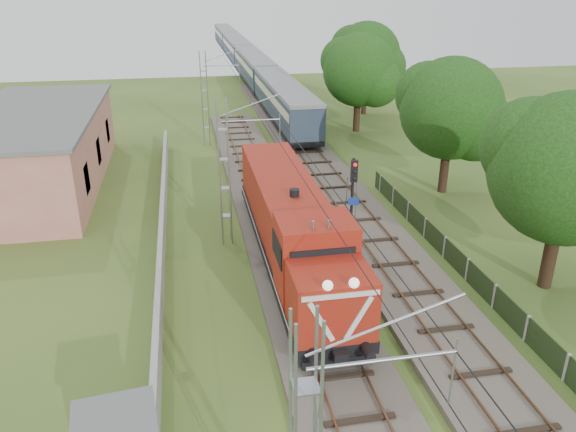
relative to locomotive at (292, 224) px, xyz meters
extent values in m
plane|color=#375620|center=(0.00, -8.57, -2.32)|extent=(140.00, 140.00, 0.00)
cube|color=#6B6054|center=(0.00, -1.57, -2.17)|extent=(4.20, 70.00, 0.30)
cube|color=black|center=(0.00, -1.57, -1.97)|extent=(2.40, 70.00, 0.10)
cube|color=brown|center=(-0.85, -1.57, -1.89)|extent=(0.08, 70.00, 0.05)
cube|color=brown|center=(0.85, -1.57, -1.89)|extent=(0.08, 70.00, 0.05)
cube|color=#6B6054|center=(5.00, 11.43, -2.17)|extent=(4.20, 80.00, 0.30)
cube|color=black|center=(5.00, 11.43, -1.97)|extent=(2.40, 80.00, 0.10)
cube|color=brown|center=(4.15, 11.43, -1.89)|extent=(0.08, 80.00, 0.05)
cube|color=brown|center=(5.85, 11.43, -1.89)|extent=(0.08, 80.00, 0.05)
cylinder|color=gray|center=(-1.50, -16.57, 4.48)|extent=(3.00, 0.08, 0.08)
cylinder|color=gray|center=(-1.50, 3.43, 4.48)|extent=(3.00, 0.08, 0.08)
cylinder|color=gray|center=(-1.50, 23.43, 4.48)|extent=(3.00, 0.08, 0.08)
cylinder|color=black|center=(0.00, 3.43, 3.18)|extent=(0.03, 70.00, 0.03)
cylinder|color=black|center=(0.00, 3.43, 4.48)|extent=(0.03, 70.00, 0.03)
cube|color=#9E9E99|center=(-6.50, 3.43, -1.57)|extent=(0.25, 40.00, 1.50)
cube|color=tan|center=(-15.00, 15.43, 0.18)|extent=(8.00, 20.00, 5.00)
cube|color=#606060|center=(-15.00, 15.43, 2.78)|extent=(8.40, 20.40, 0.25)
cube|color=black|center=(-11.05, 9.43, -0.12)|extent=(0.10, 1.60, 1.80)
cube|color=black|center=(-11.05, 15.43, -0.12)|extent=(0.10, 1.60, 1.80)
cube|color=black|center=(-11.05, 21.43, -0.12)|extent=(0.10, 1.60, 1.80)
cube|color=black|center=(8.00, -5.57, -1.72)|extent=(0.05, 32.00, 1.15)
cube|color=#9E9E99|center=(8.00, 9.43, -1.72)|extent=(0.12, 0.12, 1.20)
cube|color=black|center=(0.00, 0.13, -1.29)|extent=(3.13, 17.71, 0.52)
cube|color=black|center=(0.00, -5.60, -1.61)|extent=(2.29, 3.75, 0.52)
cube|color=black|center=(0.00, 5.86, -1.61)|extent=(2.29, 3.75, 0.52)
cube|color=black|center=(0.00, -8.62, -1.71)|extent=(2.71, 0.26, 0.36)
cube|color=maroon|center=(0.00, -7.42, 0.16)|extent=(3.02, 2.60, 2.40)
sphere|color=white|center=(-0.47, -8.67, 1.52)|extent=(0.38, 0.38, 0.38)
sphere|color=white|center=(0.47, -8.67, 1.52)|extent=(0.38, 0.38, 0.38)
cube|color=silver|center=(-0.68, -8.75, 0.11)|extent=(1.05, 0.06, 1.74)
cube|color=silver|center=(0.68, -8.75, 0.11)|extent=(1.05, 0.06, 1.74)
cube|color=silver|center=(0.00, -8.75, 1.10)|extent=(2.81, 0.06, 0.19)
cube|color=maroon|center=(0.00, -4.87, 0.63)|extent=(3.13, 2.50, 3.33)
cube|color=black|center=(0.00, -6.14, 1.15)|extent=(2.60, 0.06, 0.94)
cube|color=maroon|center=(0.00, 2.68, 0.32)|extent=(2.92, 12.60, 2.71)
cylinder|color=black|center=(0.00, -0.50, 1.83)|extent=(0.46, 0.46, 0.42)
cylinder|color=gray|center=(-0.31, -5.71, 2.46)|extent=(0.13, 0.13, 0.36)
cylinder|color=gray|center=(0.31, -5.71, 2.46)|extent=(0.13, 0.13, 0.36)
cube|color=black|center=(5.00, 29.75, -1.42)|extent=(2.88, 21.85, 0.50)
cube|color=#2D3C4B|center=(5.00, 29.75, 0.17)|extent=(2.98, 21.85, 2.68)
cube|color=beige|center=(5.00, 29.75, 0.67)|extent=(3.02, 20.98, 0.75)
cube|color=slate|center=(5.00, 29.75, 1.66)|extent=(3.03, 21.85, 0.35)
cube|color=black|center=(5.00, 52.60, -1.42)|extent=(2.88, 21.85, 0.50)
cube|color=#2D3C4B|center=(5.00, 52.60, 0.17)|extent=(2.98, 21.85, 2.68)
cube|color=beige|center=(5.00, 52.60, 0.67)|extent=(3.02, 20.98, 0.75)
cube|color=slate|center=(5.00, 52.60, 1.66)|extent=(3.03, 21.85, 0.35)
cube|color=black|center=(5.00, 75.45, -1.42)|extent=(2.88, 21.85, 0.50)
cube|color=#2D3C4B|center=(5.00, 75.45, 0.17)|extent=(2.98, 21.85, 2.68)
cube|color=beige|center=(5.00, 75.45, 0.67)|extent=(3.02, 20.98, 0.75)
cube|color=slate|center=(5.00, 75.45, 1.66)|extent=(3.03, 21.85, 0.35)
cube|color=black|center=(5.00, 98.29, -1.42)|extent=(2.88, 21.85, 0.50)
cube|color=#2D3C4B|center=(5.00, 98.29, 0.17)|extent=(2.98, 21.85, 2.68)
cube|color=beige|center=(5.00, 98.29, 0.67)|extent=(3.02, 20.98, 0.75)
cube|color=slate|center=(5.00, 98.29, 1.66)|extent=(3.03, 21.85, 0.35)
cylinder|color=black|center=(3.36, 1.11, 0.28)|extent=(0.15, 0.15, 5.20)
cube|color=black|center=(3.36, 0.96, 2.26)|extent=(0.41, 0.32, 1.14)
sphere|color=red|center=(3.36, 0.83, 2.62)|extent=(0.19, 0.19, 0.19)
sphere|color=black|center=(3.36, 0.83, 2.26)|extent=(0.19, 0.19, 0.19)
sphere|color=black|center=(3.36, 0.83, 1.89)|extent=(0.19, 0.19, 0.19)
cube|color=navy|center=(3.42, 0.99, 0.59)|extent=(0.57, 0.20, 0.42)
cube|color=#606060|center=(-7.40, -12.22, -0.02)|extent=(2.55, 2.55, 0.15)
cylinder|color=#3D2419|center=(11.43, -4.20, -0.24)|extent=(0.64, 0.64, 4.15)
sphere|color=black|center=(11.43, -4.20, 3.53)|extent=(6.79, 6.79, 6.79)
sphere|color=black|center=(10.24, -3.01, 4.29)|extent=(4.42, 4.42, 4.42)
cylinder|color=#3D2419|center=(12.23, 8.77, -0.28)|extent=(0.60, 0.60, 4.07)
sphere|color=black|center=(12.23, 8.77, 3.42)|extent=(6.66, 6.66, 6.66)
sphere|color=black|center=(13.56, 7.77, 2.49)|extent=(4.66, 4.66, 4.66)
sphere|color=black|center=(11.06, 9.94, 4.16)|extent=(4.33, 4.33, 4.33)
cylinder|color=#3D2419|center=(11.31, 25.78, -0.28)|extent=(0.63, 0.63, 4.08)
sphere|color=black|center=(11.31, 25.78, 3.43)|extent=(6.67, 6.67, 6.67)
sphere|color=black|center=(12.64, 24.78, 2.50)|extent=(4.67, 4.67, 4.67)
sphere|color=black|center=(10.14, 26.94, 4.17)|extent=(4.34, 4.34, 4.34)
cylinder|color=#3D2419|center=(14.33, 32.90, -0.17)|extent=(0.56, 0.56, 4.30)
sphere|color=black|center=(14.33, 32.90, 3.75)|extent=(7.04, 7.04, 7.04)
sphere|color=black|center=(15.74, 31.85, 2.77)|extent=(4.93, 4.93, 4.93)
sphere|color=black|center=(13.10, 34.14, 4.53)|extent=(4.58, 4.58, 4.58)
camera|label=1|loc=(-4.91, -24.86, 11.20)|focal=35.00mm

